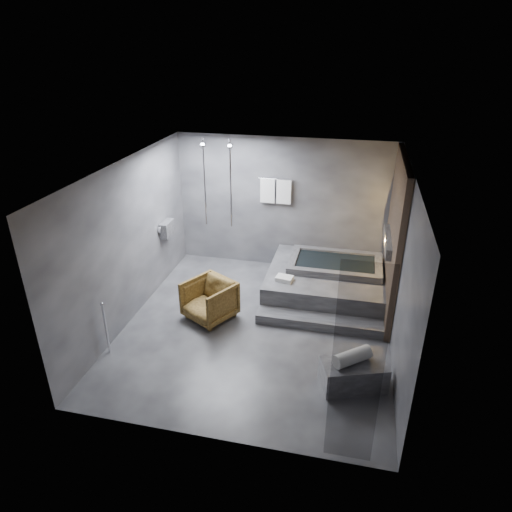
# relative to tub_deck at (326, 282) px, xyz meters

# --- Properties ---
(room) EXTENTS (5.00, 5.04, 2.82)m
(room) POSITION_rel_tub_deck_xyz_m (-0.65, -1.21, 1.48)
(room) COLOR #2C2C2E
(room) RESTS_ON ground
(tub_deck) EXTENTS (2.20, 2.00, 0.50)m
(tub_deck) POSITION_rel_tub_deck_xyz_m (0.00, 0.00, 0.00)
(tub_deck) COLOR #313133
(tub_deck) RESTS_ON ground
(tub_step) EXTENTS (2.20, 0.36, 0.18)m
(tub_step) POSITION_rel_tub_deck_xyz_m (0.00, -1.18, -0.16)
(tub_step) COLOR #313133
(tub_step) RESTS_ON ground
(concrete_bench) EXTENTS (1.02, 0.77, 0.41)m
(concrete_bench) POSITION_rel_tub_deck_xyz_m (0.62, -2.58, -0.05)
(concrete_bench) COLOR #313033
(concrete_bench) RESTS_ON ground
(driftwood_chair) EXTENTS (1.06, 1.07, 0.72)m
(driftwood_chair) POSITION_rel_tub_deck_xyz_m (-1.94, -1.33, 0.11)
(driftwood_chair) COLOR #3E2A0F
(driftwood_chair) RESTS_ON ground
(rolled_towel) EXTENTS (0.56, 0.52, 0.20)m
(rolled_towel) POSITION_rel_tub_deck_xyz_m (0.58, -2.57, 0.26)
(rolled_towel) COLOR silver
(rolled_towel) RESTS_ON concrete_bench
(deck_towel) EXTENTS (0.33, 0.27, 0.08)m
(deck_towel) POSITION_rel_tub_deck_xyz_m (-0.73, -0.57, 0.29)
(deck_towel) COLOR silver
(deck_towel) RESTS_ON tub_deck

